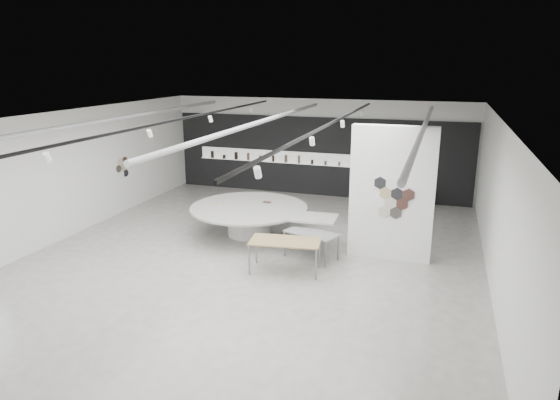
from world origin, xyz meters
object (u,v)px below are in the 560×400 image
(display_island, at_px, (251,217))
(sample_table_wood, at_px, (285,243))
(partition_column, at_px, (392,194))
(sample_table_stone, at_px, (311,235))
(kitchen_counter, at_px, (408,193))

(display_island, xyz_separation_m, sample_table_wood, (1.83, -2.32, 0.17))
(partition_column, relative_size, display_island, 0.77)
(display_island, relative_size, sample_table_wood, 2.51)
(display_island, xyz_separation_m, sample_table_stone, (2.23, -1.24, 0.07))
(display_island, xyz_separation_m, kitchen_counter, (4.31, 4.98, -0.16))
(sample_table_wood, relative_size, sample_table_stone, 1.18)
(sample_table_wood, height_order, sample_table_stone, sample_table_wood)
(sample_table_stone, bearing_deg, sample_table_wood, -110.31)
(sample_table_wood, distance_m, kitchen_counter, 7.71)
(partition_column, height_order, sample_table_wood, partition_column)
(display_island, height_order, sample_table_stone, display_island)
(display_island, distance_m, kitchen_counter, 6.59)
(kitchen_counter, bearing_deg, sample_table_stone, -105.70)
(sample_table_stone, bearing_deg, kitchen_counter, 71.51)
(sample_table_wood, xyz_separation_m, sample_table_stone, (0.40, 1.08, -0.10))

